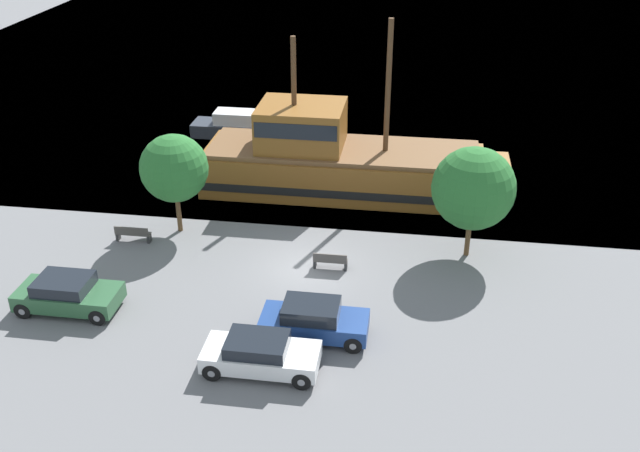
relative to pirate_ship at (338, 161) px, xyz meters
name	(u,v)px	position (x,y,z in m)	size (l,w,h in m)	color
ground_plane	(307,269)	(-0.31, -8.76, -1.72)	(160.00, 160.00, 0.00)	slate
water_surface	(378,41)	(-0.31, 35.24, -1.72)	(80.00, 80.00, 0.00)	#33566B
pirate_ship	(338,161)	(0.00, 0.00, 0.00)	(16.71, 4.88, 9.59)	brown
moored_boat_dockside	(242,127)	(-7.36, 7.43, -1.09)	(6.82, 1.97, 1.69)	#2D333D
parked_car_curb_front	(68,294)	(-9.64, -13.36, -0.97)	(4.23, 2.01, 1.48)	#2D5B38
parked_car_curb_mid	(314,320)	(0.76, -13.75, -0.96)	(4.22, 1.85, 1.53)	navy
parked_car_curb_rear	(260,354)	(-0.87, -16.04, -1.01)	(4.28, 1.90, 1.39)	white
fire_hydrant	(58,279)	(-10.89, -11.85, -1.31)	(0.42, 0.25, 0.76)	yellow
bench_promenade_east	(133,234)	(-9.17, -7.47, -1.28)	(1.71, 0.45, 0.85)	#4C4742
bench_promenade_west	(330,261)	(0.73, -8.61, -1.29)	(1.55, 0.45, 0.85)	#4C4742
tree_row_east	(174,168)	(-7.25, -6.02, 1.69)	(3.33, 3.33, 5.09)	brown
tree_row_mideast	(473,188)	(6.96, -6.38, 1.75)	(3.82, 3.82, 5.39)	brown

